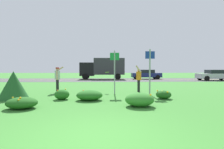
{
  "coord_description": "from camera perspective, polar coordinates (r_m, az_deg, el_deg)",
  "views": [
    {
      "loc": [
        0.25,
        -3.81,
        1.52
      ],
      "look_at": [
        0.65,
        7.29,
        1.19
      ],
      "focal_mm": 28.5,
      "sensor_mm": 36.0,
      "label": 1
    }
  ],
  "objects": [
    {
      "name": "ground_plane",
      "position": [
        14.74,
        -3.02,
        -4.23
      ],
      "size": [
        120.0,
        120.0,
        0.0
      ],
      "primitive_type": "plane",
      "color": "#387A2D"
    },
    {
      "name": "highway_strip",
      "position": [
        25.55,
        -2.62,
        -1.71
      ],
      "size": [
        120.0,
        8.46,
        0.01
      ],
      "primitive_type": "cube",
      "color": "#424244",
      "rests_on": "ground"
    },
    {
      "name": "highway_center_stripe",
      "position": [
        25.55,
        -2.62,
        -1.7
      ],
      "size": [
        120.0,
        0.16,
        0.0
      ],
      "primitive_type": "cube",
      "color": "yellow",
      "rests_on": "ground"
    },
    {
      "name": "daylily_clump_front_left",
      "position": [
        8.84,
        -7.23,
        -6.6
      ],
      "size": [
        1.28,
        1.1,
        0.49
      ],
      "color": "#23661E",
      "rests_on": "ground"
    },
    {
      "name": "daylily_clump_front_center",
      "position": [
        9.57,
        16.2,
        -6.21
      ],
      "size": [
        0.78,
        0.72,
        0.45
      ],
      "color": "#1E5619",
      "rests_on": "ground"
    },
    {
      "name": "daylily_clump_mid_left",
      "position": [
        9.34,
        -15.77,
        -6.18
      ],
      "size": [
        0.74,
        0.72,
        0.53
      ],
      "color": "#23661E",
      "rests_on": "ground"
    },
    {
      "name": "daylily_clump_mid_center",
      "position": [
        7.77,
        -26.94,
        -8.11
      ],
      "size": [
        1.18,
        0.99,
        0.48
      ],
      "color": "#1E5619",
      "rests_on": "ground"
    },
    {
      "name": "daylily_clump_mid_right",
      "position": [
        7.43,
        8.81,
        -7.94
      ],
      "size": [
        1.18,
        1.06,
        0.56
      ],
      "color": "#2D7526",
      "rests_on": "ground"
    },
    {
      "name": "sign_post_near_path",
      "position": [
        10.79,
        0.83,
        2.13
      ],
      "size": [
        0.56,
        0.1,
        2.65
      ],
      "color": "#93969B",
      "rests_on": "ground"
    },
    {
      "name": "sign_post_by_roadside",
      "position": [
        10.82,
        12.05,
        2.3
      ],
      "size": [
        0.56,
        0.1,
        2.72
      ],
      "color": "#93969B",
      "rests_on": "ground"
    },
    {
      "name": "evergreen_shrub_side",
      "position": [
        10.37,
        -29.03,
        -3.0
      ],
      "size": [
        1.48,
        1.48,
        1.42
      ],
      "primitive_type": "cone",
      "color": "#1E5123",
      "rests_on": "ground"
    },
    {
      "name": "person_thrower_red_cap_gray_shirt",
      "position": [
        12.14,
        -17.1,
        -0.81
      ],
      "size": [
        0.53,
        0.49,
        1.71
      ],
      "color": "#B2B2B7",
      "rests_on": "ground"
    },
    {
      "name": "person_catcher_orange_shirt",
      "position": [
        12.05,
        8.55,
        -1.06
      ],
      "size": [
        0.42,
        0.49,
        1.79
      ],
      "color": "orange",
      "rests_on": "ground"
    },
    {
      "name": "frisbee_lime",
      "position": [
        11.94,
        -1.56,
        0.72
      ],
      "size": [
        0.26,
        0.26,
        0.08
      ],
      "color": "#8CD133"
    },
    {
      "name": "car_silver_leftmost",
      "position": [
        27.88,
        30.03,
        -0.14
      ],
      "size": [
        4.5,
        2.0,
        1.45
      ],
      "color": "#B7BABF",
      "rests_on": "ground"
    },
    {
      "name": "car_navy_center_left",
      "position": [
        28.14,
        10.96,
        0.07
      ],
      "size": [
        4.5,
        2.0,
        1.45
      ],
      "color": "navy",
      "rests_on": "ground"
    },
    {
      "name": "box_truck_black",
      "position": [
        27.41,
        -2.84,
        2.29
      ],
      "size": [
        6.7,
        2.46,
        3.2
      ],
      "color": "black",
      "rests_on": "ground"
    }
  ]
}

